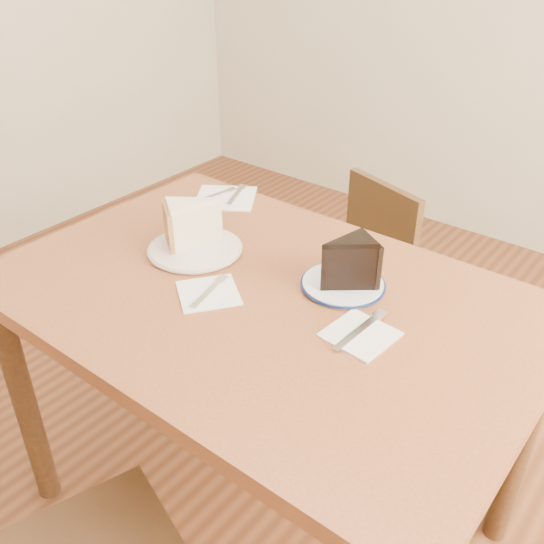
% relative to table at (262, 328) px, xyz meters
% --- Properties ---
extents(ground, '(4.00, 4.00, 0.00)m').
position_rel_table_xyz_m(ground, '(0.00, 0.00, -0.65)').
color(ground, '#462212').
rests_on(ground, ground).
extents(table, '(1.20, 0.80, 0.75)m').
position_rel_table_xyz_m(table, '(0.00, 0.00, 0.00)').
color(table, '#5B2D19').
rests_on(table, ground).
extents(chair_far, '(0.46, 0.46, 0.74)m').
position_rel_table_xyz_m(chair_far, '(-0.13, 0.61, -0.24)').
color(chair_far, '#321E0F').
rests_on(chair_far, ground).
extents(plate_cream, '(0.22, 0.22, 0.01)m').
position_rel_table_xyz_m(plate_cream, '(-0.24, 0.04, 0.10)').
color(plate_cream, silver).
rests_on(plate_cream, table).
extents(plate_navy, '(0.18, 0.18, 0.01)m').
position_rel_table_xyz_m(plate_navy, '(0.13, 0.13, 0.10)').
color(plate_navy, white).
rests_on(plate_navy, table).
extents(carrot_cake, '(0.15, 0.16, 0.10)m').
position_rel_table_xyz_m(carrot_cake, '(-0.26, 0.06, 0.16)').
color(carrot_cake, beige).
rests_on(carrot_cake, plate_cream).
extents(chocolate_cake, '(0.13, 0.14, 0.10)m').
position_rel_table_xyz_m(chocolate_cake, '(0.14, 0.12, 0.16)').
color(chocolate_cake, black).
rests_on(chocolate_cake, plate_navy).
extents(napkin_cream, '(0.18, 0.18, 0.00)m').
position_rel_table_xyz_m(napkin_cream, '(-0.09, -0.08, 0.10)').
color(napkin_cream, white).
rests_on(napkin_cream, table).
extents(napkin_navy, '(0.14, 0.14, 0.00)m').
position_rel_table_xyz_m(napkin_navy, '(0.25, 0.00, 0.10)').
color(napkin_navy, white).
rests_on(napkin_navy, table).
extents(napkin_spare, '(0.23, 0.23, 0.00)m').
position_rel_table_xyz_m(napkin_spare, '(-0.39, 0.31, 0.10)').
color(napkin_spare, white).
rests_on(napkin_spare, table).
extents(fork_cream, '(0.05, 0.14, 0.00)m').
position_rel_table_xyz_m(fork_cream, '(-0.09, -0.08, 0.10)').
color(fork_cream, white).
rests_on(fork_cream, napkin_cream).
extents(knife_navy, '(0.03, 0.17, 0.00)m').
position_rel_table_xyz_m(knife_navy, '(0.25, 0.01, 0.10)').
color(knife_navy, silver).
rests_on(knife_navy, napkin_navy).
extents(fork_spare, '(0.07, 0.13, 0.00)m').
position_rel_table_xyz_m(fork_spare, '(-0.38, 0.34, 0.10)').
color(fork_spare, silver).
rests_on(fork_spare, napkin_spare).
extents(knife_spare, '(0.04, 0.16, 0.00)m').
position_rel_table_xyz_m(knife_spare, '(-0.42, 0.30, 0.10)').
color(knife_spare, silver).
rests_on(knife_spare, napkin_spare).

